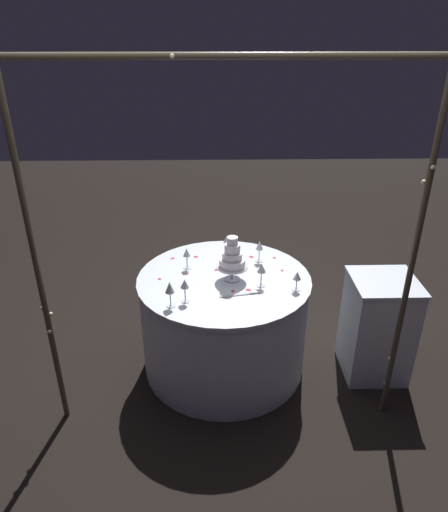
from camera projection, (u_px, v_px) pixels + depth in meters
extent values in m
plane|color=black|center=(224.00, 363.00, 3.64)|extent=(12.00, 12.00, 0.00)
cylinder|color=#473D2D|center=(412.00, 266.00, 2.70)|extent=(0.04, 0.04, 2.25)
cylinder|color=#473D2D|center=(37.00, 270.00, 2.66)|extent=(0.04, 0.04, 2.25)
cylinder|color=#473D2D|center=(226.00, 56.00, 2.17)|extent=(2.16, 0.04, 0.04)
sphere|color=#F9EAB2|center=(433.00, 167.00, 2.42)|extent=(0.02, 0.02, 0.02)
sphere|color=#F9EAB2|center=(48.00, 333.00, 2.87)|extent=(0.02, 0.02, 0.02)
sphere|color=#F9EAB2|center=(382.00, 55.00, 2.19)|extent=(0.02, 0.02, 0.02)
sphere|color=#F9EAB2|center=(415.00, 248.00, 2.65)|extent=(0.02, 0.02, 0.02)
sphere|color=#F9EAB2|center=(50.00, 331.00, 2.83)|extent=(0.02, 0.02, 0.02)
sphere|color=#F9EAB2|center=(282.00, 56.00, 2.18)|extent=(0.02, 0.02, 0.02)
sphere|color=#F9EAB2|center=(390.00, 358.00, 3.01)|extent=(0.02, 0.02, 0.02)
sphere|color=#F9EAB2|center=(42.00, 308.00, 2.77)|extent=(0.02, 0.02, 0.02)
sphere|color=#F9EAB2|center=(172.00, 56.00, 2.16)|extent=(0.02, 0.02, 0.02)
sphere|color=#F9EAB2|center=(424.00, 182.00, 2.49)|extent=(0.02, 0.02, 0.02)
sphere|color=#F9EAB2|center=(20.00, 186.00, 2.43)|extent=(0.02, 0.02, 0.02)
sphere|color=#F9EAB2|center=(68.00, 56.00, 2.17)|extent=(0.02, 0.02, 0.02)
sphere|color=#F9EAB2|center=(385.00, 383.00, 3.12)|extent=(0.02, 0.02, 0.02)
sphere|color=#F9EAB2|center=(51.00, 314.00, 2.81)|extent=(0.02, 0.02, 0.02)
cylinder|color=silver|center=(224.00, 323.00, 3.47)|extent=(1.21, 1.21, 0.75)
cylinder|color=silver|center=(224.00, 279.00, 3.30)|extent=(1.24, 1.24, 0.02)
cube|color=silver|center=(377.00, 328.00, 3.41)|extent=(0.44, 0.44, 0.76)
cube|color=silver|center=(385.00, 282.00, 3.23)|extent=(0.46, 0.46, 0.02)
cylinder|color=silver|center=(232.00, 279.00, 3.27)|extent=(0.11, 0.11, 0.01)
cylinder|color=silver|center=(232.00, 273.00, 3.25)|extent=(0.02, 0.02, 0.09)
cylinder|color=silver|center=(232.00, 267.00, 3.22)|extent=(0.22, 0.22, 0.01)
cylinder|color=white|center=(232.00, 263.00, 3.21)|extent=(0.18, 0.18, 0.05)
cylinder|color=white|center=(232.00, 256.00, 3.19)|extent=(0.14, 0.14, 0.05)
cylinder|color=white|center=(232.00, 249.00, 3.16)|extent=(0.11, 0.11, 0.06)
cylinder|color=white|center=(232.00, 241.00, 3.14)|extent=(0.08, 0.08, 0.05)
cylinder|color=silver|center=(296.00, 290.00, 3.14)|extent=(0.06, 0.06, 0.00)
cylinder|color=silver|center=(296.00, 284.00, 3.12)|extent=(0.01, 0.01, 0.08)
cone|color=silver|center=(297.00, 275.00, 3.09)|extent=(0.06, 0.06, 0.06)
cylinder|color=silver|center=(171.00, 306.00, 2.97)|extent=(0.06, 0.06, 0.00)
cylinder|color=silver|center=(170.00, 299.00, 2.94)|extent=(0.01, 0.01, 0.10)
cone|color=silver|center=(170.00, 287.00, 2.90)|extent=(0.06, 0.06, 0.07)
cylinder|color=silver|center=(259.00, 261.00, 3.52)|extent=(0.06, 0.06, 0.00)
cylinder|color=silver|center=(259.00, 255.00, 3.50)|extent=(0.01, 0.01, 0.10)
cone|color=silver|center=(259.00, 245.00, 3.46)|extent=(0.05, 0.05, 0.07)
cylinder|color=silver|center=(187.00, 268.00, 3.42)|extent=(0.06, 0.06, 0.00)
cylinder|color=silver|center=(187.00, 262.00, 3.40)|extent=(0.01, 0.01, 0.10)
cone|color=silver|center=(187.00, 252.00, 3.36)|extent=(0.05, 0.05, 0.06)
cylinder|color=silver|center=(227.00, 252.00, 3.65)|extent=(0.06, 0.06, 0.00)
cylinder|color=silver|center=(227.00, 247.00, 3.63)|extent=(0.01, 0.01, 0.09)
cone|color=silver|center=(227.00, 239.00, 3.60)|extent=(0.05, 0.05, 0.06)
cylinder|color=silver|center=(261.00, 286.00, 3.19)|extent=(0.06, 0.06, 0.00)
cylinder|color=silver|center=(261.00, 279.00, 3.17)|extent=(0.01, 0.01, 0.11)
cone|color=silver|center=(262.00, 268.00, 3.13)|extent=(0.06, 0.06, 0.06)
cylinder|color=silver|center=(185.00, 301.00, 3.01)|extent=(0.06, 0.06, 0.00)
cylinder|color=silver|center=(185.00, 294.00, 2.99)|extent=(0.01, 0.01, 0.10)
cone|color=silver|center=(185.00, 283.00, 2.96)|extent=(0.06, 0.06, 0.06)
cube|color=silver|center=(236.00, 295.00, 3.08)|extent=(0.22, 0.06, 0.01)
cube|color=white|center=(256.00, 292.00, 3.10)|extent=(0.09, 0.04, 0.01)
ellipsoid|color=#E02D47|center=(159.00, 279.00, 3.27)|extent=(0.04, 0.03, 0.00)
ellipsoid|color=#E02D47|center=(216.00, 270.00, 3.39)|extent=(0.04, 0.04, 0.00)
ellipsoid|color=#E02D47|center=(173.00, 258.00, 3.56)|extent=(0.04, 0.04, 0.00)
ellipsoid|color=#E02D47|center=(231.00, 268.00, 3.42)|extent=(0.03, 0.03, 0.00)
ellipsoid|color=#E02D47|center=(234.00, 259.00, 3.55)|extent=(0.03, 0.04, 0.00)
ellipsoid|color=#E02D47|center=(233.00, 291.00, 3.13)|extent=(0.03, 0.04, 0.00)
ellipsoid|color=#E02D47|center=(251.00, 257.00, 3.58)|extent=(0.05, 0.05, 0.00)
ellipsoid|color=#E02D47|center=(196.00, 257.00, 3.58)|extent=(0.05, 0.04, 0.00)
ellipsoid|color=#E02D47|center=(274.00, 258.00, 3.57)|extent=(0.02, 0.03, 0.00)
ellipsoid|color=#E02D47|center=(282.00, 270.00, 3.39)|extent=(0.02, 0.03, 0.00)
ellipsoid|color=#E02D47|center=(248.00, 290.00, 3.14)|extent=(0.05, 0.04, 0.00)
ellipsoid|color=#E02D47|center=(187.00, 274.00, 3.34)|extent=(0.03, 0.03, 0.00)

